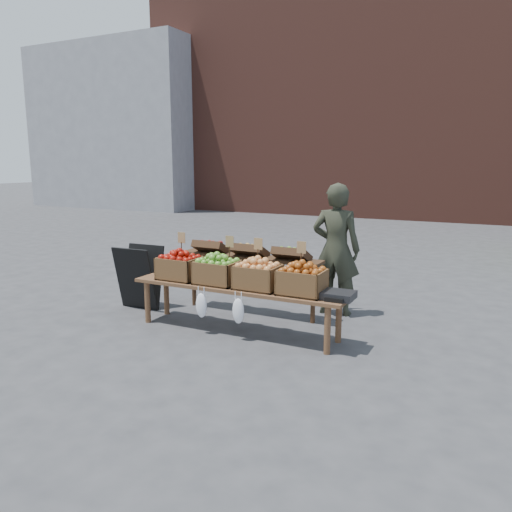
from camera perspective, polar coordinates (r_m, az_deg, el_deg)
The scene contains 12 objects.
ground at distance 5.47m, azimuth 5.64°, elevation -11.11°, with size 80.00×80.00×0.00m, color #3F3F41.
brick_building at distance 20.06m, azimuth 22.36°, elevation 18.53°, with size 24.00×4.00×10.00m, color brown.
grey_building at distance 23.80m, azimuth -15.52°, elevation 13.95°, with size 8.00×3.00×7.00m, color gray.
vendor at distance 6.71m, azimuth 9.12°, elevation 0.74°, with size 0.64×0.42×1.76m, color #2B2E21.
chalkboard_sign at distance 7.14m, azimuth -13.19°, elevation -2.35°, with size 0.59×0.33×0.89m, color black, non-canonical shape.
back_table at distance 6.69m, azimuth -0.70°, elevation -2.32°, with size 2.10×0.44×1.04m, color #3C2616, non-canonical shape.
display_bench at distance 6.04m, azimuth -2.13°, elevation -6.07°, with size 2.70×0.56×0.57m, color brown, non-canonical shape.
crate_golden_apples at distance 6.36m, azimuth -8.70°, elevation -1.37°, with size 0.50×0.40×0.28m, color maroon, non-canonical shape.
crate_russet_pears at distance 6.07m, azimuth -4.44°, elevation -1.87°, with size 0.50×0.40×0.28m, color #489924, non-canonical shape.
crate_red_apples at distance 5.81m, azimuth 0.22°, elevation -2.41°, with size 0.50×0.40×0.28m, color gold, non-canonical shape.
crate_green_apples at distance 5.59m, azimuth 5.28°, elevation -2.98°, with size 0.50×0.40×0.28m, color #97480E, non-canonical shape.
weighing_scale at distance 5.48m, azimuth 9.42°, elevation -4.44°, with size 0.34×0.30×0.08m, color black.
Camera 1 is at (1.79, -4.76, 2.04)m, focal length 35.00 mm.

